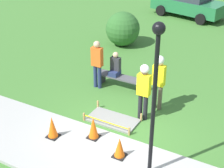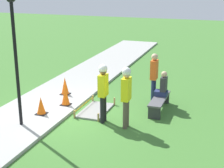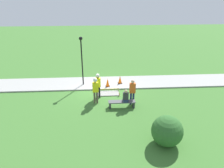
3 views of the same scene
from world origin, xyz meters
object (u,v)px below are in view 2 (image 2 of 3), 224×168
(traffic_cone_far_patch, at_px, (66,96))
(traffic_cone_sidewalk_edge, at_px, (41,106))
(person_seated_on_bench, at_px, (163,86))
(bystander_in_orange_shirt, at_px, (154,75))
(lamppost_near, at_px, (14,41))
(traffic_cone_near_patch, at_px, (65,86))
(worker_assistant, at_px, (126,91))
(park_bench, at_px, (159,101))
(worker_supervisor, at_px, (103,88))

(traffic_cone_far_patch, distance_m, traffic_cone_sidewalk_edge, 1.11)
(person_seated_on_bench, relative_size, bystander_in_orange_shirt, 0.48)
(bystander_in_orange_shirt, distance_m, lamppost_near, 5.14)
(traffic_cone_far_patch, distance_m, person_seated_on_bench, 3.44)
(traffic_cone_near_patch, distance_m, worker_assistant, 3.72)
(park_bench, bearing_deg, bystander_in_orange_shirt, -152.88)
(park_bench, distance_m, bystander_in_orange_shirt, 1.11)
(worker_assistant, xyz_separation_m, lamppost_near, (1.06, -3.05, 1.51))
(person_seated_on_bench, bearing_deg, lamppost_near, -51.10)
(traffic_cone_sidewalk_edge, relative_size, bystander_in_orange_shirt, 0.32)
(bystander_in_orange_shirt, bearing_deg, worker_supervisor, -25.17)
(traffic_cone_far_patch, relative_size, bystander_in_orange_shirt, 0.37)
(traffic_cone_sidewalk_edge, distance_m, person_seated_on_bench, 4.21)
(park_bench, height_order, worker_assistant, worker_assistant)
(park_bench, height_order, lamppost_near, lamppost_near)
(person_seated_on_bench, bearing_deg, worker_supervisor, -39.94)
(traffic_cone_far_patch, relative_size, worker_assistant, 0.36)
(traffic_cone_near_patch, bearing_deg, traffic_cone_sidewalk_edge, 4.73)
(traffic_cone_sidewalk_edge, distance_m, worker_supervisor, 2.24)
(worker_assistant, bearing_deg, traffic_cone_near_patch, -122.87)
(park_bench, bearing_deg, worker_supervisor, -43.03)
(traffic_cone_near_patch, bearing_deg, worker_assistant, 57.13)
(traffic_cone_far_patch, xyz_separation_m, person_seated_on_bench, (-1.06, 3.25, 0.37))
(traffic_cone_near_patch, bearing_deg, lamppost_near, 0.30)
(traffic_cone_far_patch, distance_m, park_bench, 3.30)
(worker_assistant, xyz_separation_m, bystander_in_orange_shirt, (-2.50, 0.29, -0.11))
(person_seated_on_bench, relative_size, lamppost_near, 0.23)
(park_bench, height_order, person_seated_on_bench, person_seated_on_bench)
(lamppost_near, bearing_deg, park_bench, 126.97)
(lamppost_near, bearing_deg, person_seated_on_bench, 128.90)
(bystander_in_orange_shirt, bearing_deg, traffic_cone_far_patch, -60.90)
(traffic_cone_sidewalk_edge, xyz_separation_m, worker_assistant, (-0.12, 2.89, 0.77))
(person_seated_on_bench, bearing_deg, traffic_cone_sidewalk_edge, -59.79)
(traffic_cone_near_patch, xyz_separation_m, traffic_cone_sidewalk_edge, (2.10, 0.17, -0.04))
(person_seated_on_bench, distance_m, worker_assistant, 2.15)
(traffic_cone_sidewalk_edge, xyz_separation_m, bystander_in_orange_shirt, (-2.61, 3.19, 0.66))
(traffic_cone_sidewalk_edge, relative_size, worker_supervisor, 0.31)
(lamppost_near, bearing_deg, worker_assistant, 109.10)
(park_bench, height_order, bystander_in_orange_shirt, bystander_in_orange_shirt)
(traffic_cone_far_patch, height_order, traffic_cone_sidewalk_edge, traffic_cone_far_patch)
(traffic_cone_sidewalk_edge, relative_size, lamppost_near, 0.15)
(traffic_cone_far_patch, distance_m, lamppost_near, 3.04)
(traffic_cone_far_patch, xyz_separation_m, park_bench, (-0.82, 3.20, -0.11))
(traffic_cone_sidewalk_edge, relative_size, person_seated_on_bench, 0.66)
(traffic_cone_far_patch, distance_m, worker_supervisor, 2.01)
(traffic_cone_near_patch, bearing_deg, park_bench, 86.47)
(traffic_cone_near_patch, height_order, park_bench, traffic_cone_near_patch)
(person_seated_on_bench, xyz_separation_m, bystander_in_orange_shirt, (-0.51, -0.43, 0.24))
(person_seated_on_bench, height_order, worker_supervisor, worker_supervisor)
(park_bench, height_order, worker_supervisor, worker_supervisor)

